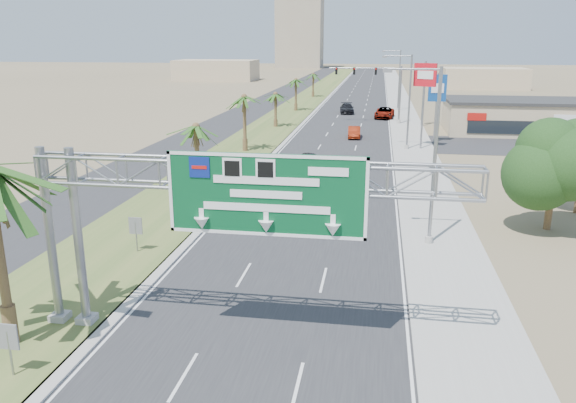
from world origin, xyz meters
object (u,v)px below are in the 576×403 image
at_px(sign_gantry, 227,189).
at_px(store_building, 519,117).
at_px(car_mid_lane, 354,132).
at_px(pole_sign_red_near, 425,80).
at_px(pole_sign_blue, 437,91).
at_px(signal_mast, 386,89).
at_px(car_right_lane, 385,113).
at_px(car_left_lane, 307,161).
at_px(pole_sign_red_far, 424,76).
at_px(car_far, 347,109).

relative_size(sign_gantry, store_building, 0.93).
distance_m(car_mid_lane, pole_sign_red_near, 11.86).
bearing_deg(pole_sign_blue, pole_sign_red_near, -112.24).
bearing_deg(store_building, signal_mast, 160.46).
distance_m(sign_gantry, store_building, 60.77).
distance_m(store_building, car_right_lane, 20.58).
bearing_deg(car_right_lane, car_mid_lane, -96.40).
relative_size(sign_gantry, car_left_lane, 4.11).
xyz_separation_m(pole_sign_red_near, pole_sign_red_far, (1.24, 17.66, -0.52)).
distance_m(car_mid_lane, car_right_lane, 19.42).
height_order(car_left_lane, pole_sign_red_far, pole_sign_red_far).
distance_m(sign_gantry, car_left_lane, 31.54).
xyz_separation_m(sign_gantry, car_right_lane, (6.29, 67.95, -5.24)).
xyz_separation_m(car_left_lane, car_far, (1.19, 42.21, 0.08)).
relative_size(store_building, pole_sign_red_near, 1.93).
relative_size(car_left_lane, car_far, 0.76).
bearing_deg(pole_sign_blue, pole_sign_red_far, 92.31).
relative_size(store_building, car_mid_lane, 4.33).
height_order(car_left_lane, car_right_lane, car_right_lane).
bearing_deg(car_mid_lane, pole_sign_red_near, -42.91).
relative_size(car_mid_lane, pole_sign_red_near, 0.45).
relative_size(store_building, car_right_lane, 3.06).
bearing_deg(car_left_lane, car_far, 88.79).
xyz_separation_m(signal_mast, store_building, (16.83, -5.97, -2.85)).
bearing_deg(signal_mast, pole_sign_red_near, -78.89).
bearing_deg(pole_sign_red_far, car_right_lane, 122.95).
xyz_separation_m(car_left_lane, car_mid_lane, (3.50, 17.82, -0.01)).
bearing_deg(store_building, pole_sign_red_far, 160.58).
xyz_separation_m(store_building, car_left_lane, (-24.00, -25.00, -1.30)).
xyz_separation_m(car_far, pole_sign_red_far, (11.05, -13.06, 6.05)).
relative_size(pole_sign_red_near, pole_sign_red_far, 1.08).
relative_size(sign_gantry, signal_mast, 1.63).
bearing_deg(car_far, sign_gantry, -94.98).
xyz_separation_m(car_mid_lane, pole_sign_red_near, (7.50, -6.33, 6.67)).
relative_size(car_left_lane, pole_sign_blue, 0.51).
bearing_deg(car_mid_lane, car_right_lane, 76.16).
xyz_separation_m(car_right_lane, pole_sign_red_far, (5.01, -7.73, 6.01)).
height_order(car_left_lane, car_far, car_far).
bearing_deg(car_far, car_mid_lane, -89.37).
bearing_deg(pole_sign_red_far, car_left_lane, -112.78).
height_order(sign_gantry, store_building, sign_gantry).
relative_size(signal_mast, store_building, 0.57).
bearing_deg(car_left_lane, pole_sign_red_far, 67.63).
relative_size(car_mid_lane, pole_sign_red_far, 0.48).
height_order(sign_gantry, car_right_lane, sign_gantry).
bearing_deg(car_left_lane, sign_gantry, -87.86).
bearing_deg(car_left_lane, car_mid_lane, 79.30).
bearing_deg(store_building, car_far, 142.97).
bearing_deg(pole_sign_blue, car_right_lane, 104.77).
height_order(car_left_lane, pole_sign_blue, pole_sign_blue).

